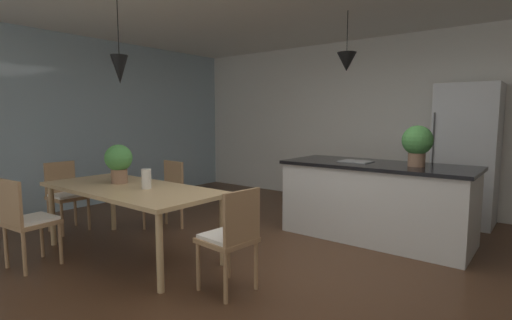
{
  "coord_description": "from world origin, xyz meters",
  "views": [
    {
      "loc": [
        1.89,
        -2.87,
        1.44
      ],
      "look_at": [
        -0.7,
        0.43,
        0.97
      ],
      "focal_mm": 26.79,
      "sensor_mm": 36.0,
      "label": 1
    }
  ],
  "objects": [
    {
      "name": "ground_plane",
      "position": [
        0.0,
        0.0,
        -0.02
      ],
      "size": [
        10.0,
        8.4,
        0.04
      ],
      "primitive_type": "cube",
      "color": "#4C301E"
    },
    {
      "name": "wall_back_kitchen",
      "position": [
        0.0,
        3.26,
        1.35
      ],
      "size": [
        10.0,
        0.12,
        2.7
      ],
      "primitive_type": "cube",
      "color": "white",
      "rests_on": "ground_plane"
    },
    {
      "name": "window_wall_left_glazing",
      "position": [
        -4.06,
        0.0,
        1.35
      ],
      "size": [
        0.06,
        8.4,
        2.7
      ],
      "primitive_type": "cube",
      "color": "#9EB7C6",
      "rests_on": "ground_plane"
    },
    {
      "name": "dining_table",
      "position": [
        -1.55,
        -0.61,
        0.66
      ],
      "size": [
        2.08,
        0.91,
        0.72
      ],
      "color": "tan",
      "rests_on": "ground_plane"
    },
    {
      "name": "chair_window_end",
      "position": [
        -2.96,
        -0.62,
        0.47
      ],
      "size": [
        0.41,
        0.41,
        0.87
      ],
      "color": "#A87F56",
      "rests_on": "ground_plane"
    },
    {
      "name": "chair_near_left",
      "position": [
        -2.01,
        -1.44,
        0.47
      ],
      "size": [
        0.44,
        0.44,
        0.87
      ],
      "color": "#A87F56",
      "rests_on": "ground_plane"
    },
    {
      "name": "chair_kitchen_end",
      "position": [
        -0.14,
        -0.62,
        0.47
      ],
      "size": [
        0.44,
        0.44,
        0.87
      ],
      "color": "#A87F56",
      "rests_on": "ground_plane"
    },
    {
      "name": "chair_far_left",
      "position": [
        -2.01,
        0.21,
        0.47
      ],
      "size": [
        0.42,
        0.42,
        0.87
      ],
      "color": "#A87F56",
      "rests_on": "ground_plane"
    },
    {
      "name": "kitchen_island",
      "position": [
        0.26,
        1.5,
        0.46
      ],
      "size": [
        2.14,
        0.92,
        0.91
      ],
      "color": "silver",
      "rests_on": "ground_plane"
    },
    {
      "name": "refrigerator",
      "position": [
        0.96,
        2.86,
        0.94
      ],
      "size": [
        0.75,
        0.67,
        1.87
      ],
      "color": "silver",
      "rests_on": "ground_plane"
    },
    {
      "name": "pendant_over_table",
      "position": [
        -1.52,
        -0.7,
        1.91
      ],
      "size": [
        0.17,
        0.17,
        0.93
      ],
      "color": "black"
    },
    {
      "name": "pendant_over_island_main",
      "position": [
        -0.15,
        1.5,
        2.1
      ],
      "size": [
        0.23,
        0.23,
        0.71
      ],
      "color": "black"
    },
    {
      "name": "potted_plant_on_island",
      "position": [
        0.7,
        1.5,
        1.16
      ],
      "size": [
        0.33,
        0.33,
        0.45
      ],
      "color": "#8C664C",
      "rests_on": "kitchen_island"
    },
    {
      "name": "potted_plant_on_table",
      "position": [
        -1.83,
        -0.56,
        0.97
      ],
      "size": [
        0.29,
        0.29,
        0.42
      ],
      "color": "#8C664C",
      "rests_on": "dining_table"
    },
    {
      "name": "vase_on_dining_table",
      "position": [
        -1.32,
        -0.57,
        0.82
      ],
      "size": [
        0.1,
        0.1,
        0.2
      ],
      "color": "silver",
      "rests_on": "dining_table"
    }
  ]
}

